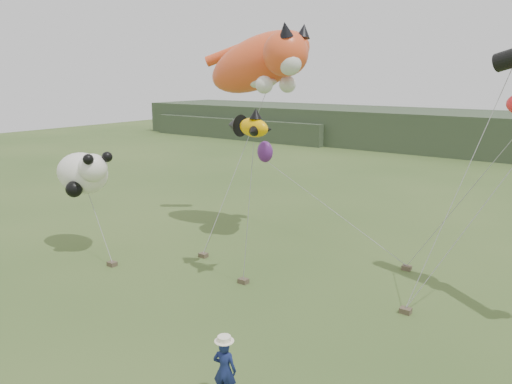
# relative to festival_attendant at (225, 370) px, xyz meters

# --- Properties ---
(ground) EXTENTS (120.00, 120.00, 0.00)m
(ground) POSITION_rel_festival_attendant_xyz_m (-1.99, 1.67, -0.80)
(ground) COLOR #385123
(ground) RESTS_ON ground
(headland) EXTENTS (90.00, 13.00, 4.00)m
(headland) POSITION_rel_festival_attendant_xyz_m (-5.11, 46.36, 1.12)
(headland) COLOR #2D3D28
(headland) RESTS_ON ground
(festival_attendant) EXTENTS (0.68, 0.54, 1.61)m
(festival_attendant) POSITION_rel_festival_attendant_xyz_m (0.00, 0.00, 0.00)
(festival_attendant) COLOR #151E4E
(festival_attendant) RESTS_ON ground
(sandbag_anchors) EXTENTS (11.68, 7.05, 0.18)m
(sandbag_anchors) POSITION_rel_festival_attendant_xyz_m (-3.55, 6.93, -0.71)
(sandbag_anchors) COLOR brown
(sandbag_anchors) RESTS_ON ground
(cat_kite) EXTENTS (7.06, 3.81, 4.06)m
(cat_kite) POSITION_rel_festival_attendant_xyz_m (-6.89, 11.37, 7.53)
(cat_kite) COLOR #EF4F24
(cat_kite) RESTS_ON ground
(fish_kite) EXTENTS (2.12, 1.42, 1.09)m
(fish_kite) POSITION_rel_festival_attendant_xyz_m (-3.99, 6.17, 5.12)
(fish_kite) COLOR #FFB301
(fish_kite) RESTS_ON ground
(panda_kite) EXTENTS (3.20, 2.07, 1.99)m
(panda_kite) POSITION_rel_festival_attendant_xyz_m (-11.84, 4.69, 2.74)
(panda_kite) COLOR white
(panda_kite) RESTS_ON ground
(misc_kites) EXTENTS (13.58, 3.44, 3.96)m
(misc_kites) POSITION_rel_festival_attendant_xyz_m (-0.21, 11.29, 4.87)
(misc_kites) COLOR #FE2229
(misc_kites) RESTS_ON ground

